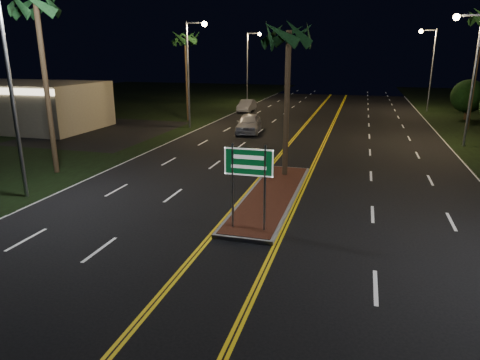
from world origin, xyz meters
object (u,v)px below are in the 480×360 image
(highway_sign, at_px, (249,170))
(palm_left_far, at_px, (186,39))
(median_island, at_px, (271,195))
(palm_left_near, at_px, (36,6))
(streetlight_left_mid, at_px, (192,62))
(commercial_building, at_px, (15,105))
(shrub_far, at_px, (468,96))
(streetlight_right_mid, at_px, (469,65))
(streetlight_right_far, at_px, (429,60))
(palm_median, at_px, (289,35))
(car_near, at_px, (249,122))
(streetlight_left_far, at_px, (250,59))
(streetlight_left_near, at_px, (16,72))
(car_far, at_px, (247,105))

(highway_sign, relative_size, palm_left_far, 0.36)
(median_island, height_order, palm_left_near, palm_left_near)
(palm_left_near, bearing_deg, streetlight_left_mid, 83.27)
(highway_sign, bearing_deg, median_island, 90.00)
(commercial_building, height_order, shrub_far, commercial_building)
(streetlight_right_mid, bearing_deg, streetlight_left_mid, 174.62)
(highway_sign, bearing_deg, streetlight_right_far, 74.85)
(median_island, distance_m, shrub_far, 32.19)
(palm_median, distance_m, shrub_far, 29.41)
(median_island, bearing_deg, palm_left_far, 121.36)
(streetlight_left_mid, bearing_deg, palm_left_near, -96.73)
(streetlight_left_mid, relative_size, car_near, 1.63)
(commercial_building, distance_m, streetlight_left_mid, 16.31)
(streetlight_left_far, distance_m, palm_left_far, 16.28)
(streetlight_left_near, distance_m, palm_left_far, 24.19)
(car_near, bearing_deg, streetlight_right_far, 42.59)
(commercial_building, height_order, car_far, commercial_building)
(commercial_building, relative_size, streetlight_right_mid, 1.67)
(streetlight_left_mid, xyz_separation_m, streetlight_left_far, (0.00, 20.00, 0.00))
(streetlight_left_far, height_order, streetlight_right_mid, same)
(commercial_building, height_order, streetlight_left_near, streetlight_left_near)
(streetlight_left_near, height_order, streetlight_right_mid, same)
(car_far, bearing_deg, streetlight_left_near, -94.03)
(highway_sign, distance_m, palm_left_far, 28.77)
(median_island, distance_m, streetlight_right_far, 37.00)
(commercial_building, distance_m, palm_left_far, 16.47)
(streetlight_right_far, bearing_deg, streetlight_left_far, 174.62)
(car_far, bearing_deg, streetlight_left_far, 100.92)
(streetlight_left_far, xyz_separation_m, palm_left_near, (-1.89, -36.00, 3.02))
(highway_sign, xyz_separation_m, palm_left_near, (-12.50, 5.20, 6.28))
(shrub_far, bearing_deg, car_near, -145.83)
(highway_sign, distance_m, car_far, 34.52)
(commercial_building, height_order, streetlight_right_mid, streetlight_right_mid)
(palm_left_near, bearing_deg, commercial_building, 138.39)
(highway_sign, height_order, car_far, highway_sign)
(commercial_building, relative_size, streetlight_left_far, 1.67)
(median_island, relative_size, car_far, 2.19)
(highway_sign, xyz_separation_m, shrub_far, (13.80, 33.20, -0.07))
(shrub_far, height_order, car_far, shrub_far)
(highway_sign, bearing_deg, shrub_far, 67.43)
(car_far, bearing_deg, car_near, -75.40)
(highway_sign, height_order, streetlight_right_mid, streetlight_right_mid)
(palm_left_far, bearing_deg, streetlight_right_mid, -14.37)
(palm_median, xyz_separation_m, palm_left_near, (-12.50, -2.50, 1.40))
(median_island, distance_m, streetlight_left_mid, 20.80)
(streetlight_right_mid, xyz_separation_m, palm_left_far, (-23.41, 6.00, 2.09))
(commercial_building, bearing_deg, median_island, -26.55)
(streetlight_left_mid, distance_m, palm_median, 17.25)
(palm_median, xyz_separation_m, shrub_far, (13.80, 25.50, -4.94))
(commercial_building, xyz_separation_m, streetlight_right_far, (36.61, 22.01, 3.65))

